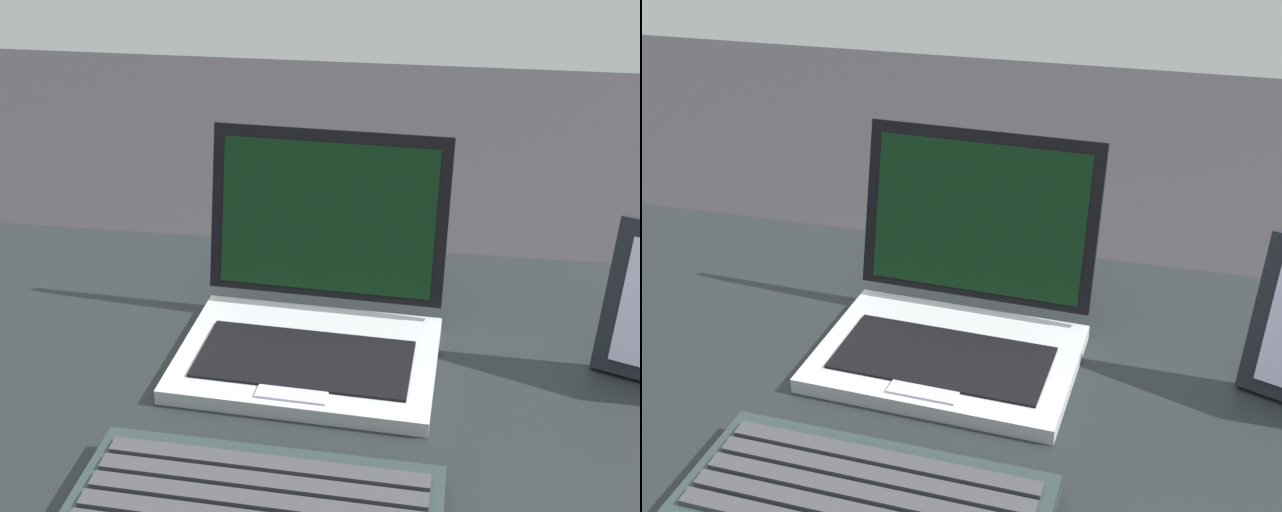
{
  "view_description": "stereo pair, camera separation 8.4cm",
  "coord_description": "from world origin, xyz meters",
  "views": [
    {
      "loc": [
        0.1,
        -0.65,
        1.26
      ],
      "look_at": [
        -0.01,
        0.09,
        0.86
      ],
      "focal_mm": 47.76,
      "sensor_mm": 36.0,
      "label": 1
    },
    {
      "loc": [
        0.19,
        -0.63,
        1.26
      ],
      "look_at": [
        -0.01,
        0.09,
        0.86
      ],
      "focal_mm": 47.76,
      "sensor_mm": 36.0,
      "label": 2
    }
  ],
  "objects": [
    {
      "name": "desk",
      "position": [
        0.0,
        0.0,
        0.62
      ],
      "size": [
        1.64,
        0.69,
        0.74
      ],
      "color": "black",
      "rests_on": "ground"
    },
    {
      "name": "laptop_front",
      "position": [
        -0.01,
        0.1,
        0.79
      ],
      "size": [
        0.27,
        0.25,
        0.21
      ],
      "color": "#B0B3B6",
      "rests_on": "desk"
    },
    {
      "name": "external_keyboard",
      "position": [
        -0.02,
        -0.15,
        0.76
      ],
      "size": [
        0.3,
        0.14,
        0.03
      ],
      "color": "#24302F",
      "rests_on": "desk"
    }
  ]
}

